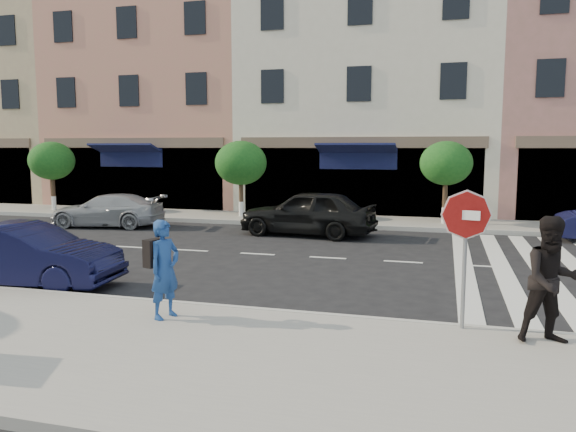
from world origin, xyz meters
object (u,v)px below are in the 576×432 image
object	(u,v)px
stop_sign	(466,227)
car_near_mid	(24,255)
photographer	(165,269)
car_far_mid	(308,213)
walker	(552,280)
car_far_left	(107,210)

from	to	relation	value
stop_sign	car_near_mid	bearing A→B (deg)	-171.36
photographer	car_near_mid	xyz separation A→B (m)	(-4.20, 1.64, -0.30)
photographer	car_far_mid	bearing A→B (deg)	18.74
stop_sign	walker	xyz separation A→B (m)	(1.20, -0.33, -0.68)
car_far_left	stop_sign	bearing A→B (deg)	45.45
stop_sign	car_far_mid	world-z (taller)	stop_sign
car_far_left	car_far_mid	size ratio (longest dim) A/B	0.93
photographer	car_far_mid	distance (m)	10.00
photographer	car_far_left	bearing A→B (deg)	56.37
car_far_left	car_far_mid	world-z (taller)	car_far_mid
walker	photographer	bearing A→B (deg)	168.62
walker	car_near_mid	xyz separation A→B (m)	(-10.15, 1.24, -0.40)
walker	car_far_left	size ratio (longest dim) A/B	0.44
stop_sign	walker	distance (m)	1.42
walker	car_far_mid	world-z (taller)	walker
photographer	walker	world-z (taller)	walker
car_far_mid	car_near_mid	bearing A→B (deg)	-20.98
stop_sign	car_near_mid	size ratio (longest dim) A/B	0.53
stop_sign	photographer	world-z (taller)	stop_sign
stop_sign	photographer	bearing A→B (deg)	-156.84
photographer	car_far_left	distance (m)	12.62
walker	car_far_mid	size ratio (longest dim) A/B	0.41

